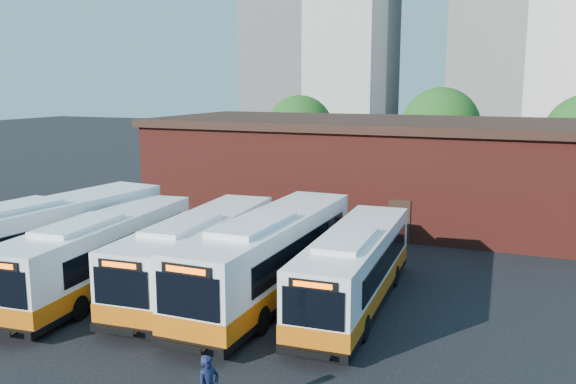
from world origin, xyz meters
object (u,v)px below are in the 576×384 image
at_px(bus_midwest, 198,256).
at_px(bus_west, 102,256).
at_px(bus_farwest, 40,244).
at_px(bus_east, 354,271).
at_px(bus_mideast, 270,260).

bearing_deg(bus_midwest, bus_west, -161.34).
distance_m(bus_farwest, bus_east, 13.94).
xyz_separation_m(bus_west, bus_east, (10.41, 2.24, -0.05)).
distance_m(bus_west, bus_east, 10.65).
distance_m(bus_west, bus_mideast, 7.21).
height_order(bus_west, bus_east, bus_west).
xyz_separation_m(bus_midwest, bus_east, (6.66, 0.64, -0.05)).
bearing_deg(bus_farwest, bus_east, 15.05).
xyz_separation_m(bus_mideast, bus_east, (3.44, 0.42, -0.19)).
relative_size(bus_farwest, bus_east, 1.18).
height_order(bus_midwest, bus_mideast, bus_mideast).
bearing_deg(bus_mideast, bus_farwest, -169.93).
relative_size(bus_farwest, bus_midwest, 1.13).
bearing_deg(bus_midwest, bus_east, 1.05).
relative_size(bus_west, bus_east, 1.04).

